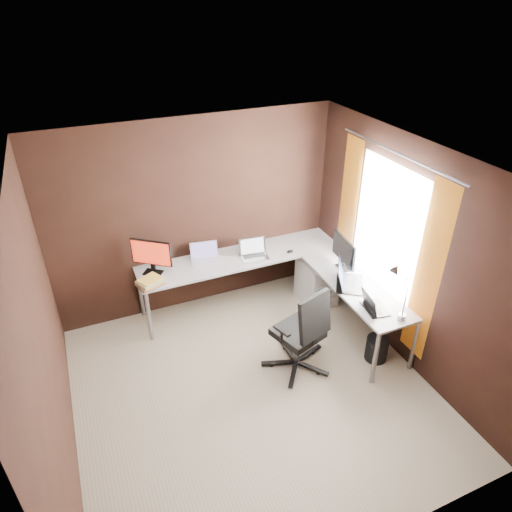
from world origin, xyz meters
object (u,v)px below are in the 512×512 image
(drawer_pedestal, at_px, (317,281))
(laptop_white, at_px, (205,257))
(laptop_black_big, at_px, (346,280))
(office_chair, at_px, (300,345))
(monitor_left, at_px, (151,255))
(laptop_silver, at_px, (254,253))
(monitor_right, at_px, (344,251))
(laptop_black_small, at_px, (373,306))
(book_stack, at_px, (150,282))
(desk_lamp, at_px, (398,287))
(wastebasket, at_px, (377,349))

(drawer_pedestal, bearing_deg, laptop_white, 162.86)
(laptop_black_big, height_order, office_chair, office_chair)
(monitor_left, relative_size, laptop_silver, 1.19)
(monitor_right, distance_m, laptop_white, 1.73)
(laptop_black_small, bearing_deg, monitor_left, 59.48)
(drawer_pedestal, height_order, monitor_right, monitor_right)
(monitor_left, bearing_deg, laptop_silver, 31.43)
(drawer_pedestal, bearing_deg, book_stack, 175.63)
(desk_lamp, relative_size, office_chair, 0.58)
(monitor_left, height_order, office_chair, monitor_left)
(laptop_silver, xyz_separation_m, desk_lamp, (0.86, -1.72, 0.34))
(wastebasket, bearing_deg, laptop_silver, 119.16)
(office_chair, bearing_deg, wastebasket, -32.99)
(monitor_right, distance_m, book_stack, 2.33)
(monitor_left, relative_size, wastebasket, 1.51)
(drawer_pedestal, xyz_separation_m, laptop_black_big, (-0.06, -0.72, 0.49))
(laptop_black_big, relative_size, desk_lamp, 0.84)
(desk_lamp, distance_m, office_chair, 1.25)
(drawer_pedestal, distance_m, book_stack, 2.22)
(laptop_white, xyz_separation_m, laptop_silver, (0.61, -0.15, 0.00))
(monitor_right, relative_size, book_stack, 1.54)
(drawer_pedestal, distance_m, monitor_right, 0.79)
(desk_lamp, bearing_deg, laptop_silver, 123.05)
(wastebasket, bearing_deg, laptop_white, 130.85)
(laptop_silver, distance_m, laptop_black_small, 1.70)
(book_stack, distance_m, desk_lamp, 2.75)
(monitor_left, bearing_deg, drawer_pedestal, 25.88)
(drawer_pedestal, xyz_separation_m, monitor_right, (0.09, -0.41, 0.67))
(monitor_right, bearing_deg, laptop_black_small, 175.10)
(laptop_black_big, xyz_separation_m, office_chair, (-0.75, -0.31, -0.48))
(laptop_black_small, relative_size, book_stack, 1.03)
(monitor_left, distance_m, laptop_black_big, 2.31)
(drawer_pedestal, relative_size, monitor_right, 1.16)
(book_stack, bearing_deg, monitor_right, -14.36)
(monitor_left, bearing_deg, desk_lamp, -3.83)
(laptop_silver, bearing_deg, laptop_black_small, -58.02)
(drawer_pedestal, xyz_separation_m, book_stack, (-2.16, 0.17, 0.47))
(laptop_black_big, xyz_separation_m, wastebasket, (0.13, -0.55, -0.64))
(laptop_white, distance_m, wastebasket, 2.35)
(book_stack, bearing_deg, laptop_black_big, -22.84)
(laptop_white, height_order, laptop_black_big, laptop_black_big)
(monitor_right, bearing_deg, wastebasket, -176.09)
(laptop_silver, xyz_separation_m, book_stack, (-1.36, -0.12, -0.01))
(laptop_black_big, relative_size, wastebasket, 1.79)
(book_stack, bearing_deg, wastebasket, -32.84)
(laptop_silver, height_order, office_chair, office_chair)
(monitor_left, height_order, monitor_right, monitor_left)
(drawer_pedestal, height_order, laptop_black_small, laptop_black_small)
(office_chair, bearing_deg, drawer_pedestal, 34.15)
(laptop_black_big, distance_m, wastebasket, 0.86)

